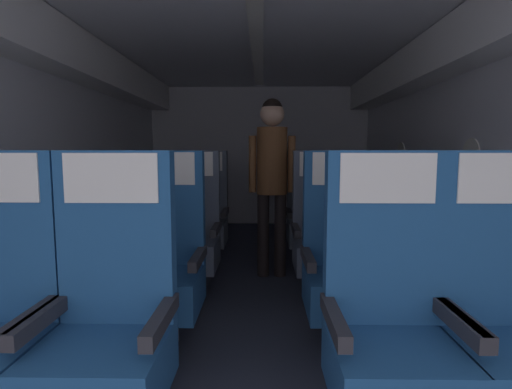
{
  "coord_description": "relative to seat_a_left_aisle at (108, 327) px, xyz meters",
  "views": [
    {
      "loc": [
        0.06,
        0.01,
        1.18
      ],
      "look_at": [
        0.0,
        3.21,
        0.83
      ],
      "focal_mm": 28.11,
      "sensor_mm": 36.0,
      "label": 1
    }
  ],
  "objects": [
    {
      "name": "seat_d_right_window",
      "position": [
        1.1,
        2.6,
        0.0
      ],
      "size": [
        0.5,
        0.49,
        1.18
      ],
      "color": "#38383D",
      "rests_on": "ground"
    },
    {
      "name": "seat_a_right_window",
      "position": [
        1.1,
        0.01,
        0.0
      ],
      "size": [
        0.5,
        0.49,
        1.18
      ],
      "color": "#38383D",
      "rests_on": "ground"
    },
    {
      "name": "seat_d_right_aisle",
      "position": [
        1.58,
        2.6,
        0.0
      ],
      "size": [
        0.5,
        0.49,
        1.18
      ],
      "color": "#38383D",
      "rests_on": "ground"
    },
    {
      "name": "seat_c_left_aisle",
      "position": [
        0.0,
        1.74,
        0.0
      ],
      "size": [
        0.5,
        0.49,
        1.18
      ],
      "color": "#38383D",
      "rests_on": "ground"
    },
    {
      "name": "fuselage_shell",
      "position": [
        0.55,
        2.01,
        1.12
      ],
      "size": [
        3.59,
        6.53,
        2.25
      ],
      "color": "silver",
      "rests_on": "ground"
    },
    {
      "name": "seat_b_left_window",
      "position": [
        -0.47,
        0.85,
        0.0
      ],
      "size": [
        0.5,
        0.49,
        1.18
      ],
      "color": "#38383D",
      "rests_on": "ground"
    },
    {
      "name": "seat_a_left_aisle",
      "position": [
        0.0,
        0.0,
        0.0
      ],
      "size": [
        0.5,
        0.49,
        1.18
      ],
      "color": "#38383D",
      "rests_on": "ground"
    },
    {
      "name": "ground",
      "position": [
        0.55,
        1.73,
        -0.5
      ],
      "size": [
        3.71,
        6.88,
        0.02
      ],
      "primitive_type": "cube",
      "color": "#2D3342"
    },
    {
      "name": "seat_c_left_window",
      "position": [
        -0.48,
        1.72,
        0.0
      ],
      "size": [
        0.5,
        0.49,
        1.18
      ],
      "color": "#38383D",
      "rests_on": "ground"
    },
    {
      "name": "flight_attendant",
      "position": [
        0.69,
        2.21,
        0.53
      ],
      "size": [
        0.43,
        0.28,
        1.65
      ],
      "rotation": [
        0.0,
        0.0,
        -0.3
      ],
      "color": "black",
      "rests_on": "ground"
    },
    {
      "name": "seat_b_left_aisle",
      "position": [
        -0.0,
        0.86,
        0.0
      ],
      "size": [
        0.5,
        0.49,
        1.18
      ],
      "color": "#38383D",
      "rests_on": "ground"
    },
    {
      "name": "seat_a_right_aisle",
      "position": [
        1.57,
        0.01,
        0.0
      ],
      "size": [
        0.5,
        0.49,
        1.18
      ],
      "color": "#38383D",
      "rests_on": "ground"
    },
    {
      "name": "seat_b_right_aisle",
      "position": [
        1.57,
        0.88,
        0.0
      ],
      "size": [
        0.5,
        0.49,
        1.18
      ],
      "color": "#38383D",
      "rests_on": "ground"
    },
    {
      "name": "seat_c_right_window",
      "position": [
        1.1,
        1.72,
        0.0
      ],
      "size": [
        0.5,
        0.49,
        1.18
      ],
      "color": "#38383D",
      "rests_on": "ground"
    },
    {
      "name": "seat_b_right_window",
      "position": [
        1.1,
        0.87,
        0.0
      ],
      "size": [
        0.5,
        0.49,
        1.18
      ],
      "color": "#38383D",
      "rests_on": "ground"
    },
    {
      "name": "seat_c_right_aisle",
      "position": [
        1.58,
        1.72,
        0.0
      ],
      "size": [
        0.5,
        0.49,
        1.18
      ],
      "color": "#38383D",
      "rests_on": "ground"
    },
    {
      "name": "seat_d_left_aisle",
      "position": [
        -0.01,
        2.59,
        0.0
      ],
      "size": [
        0.5,
        0.49,
        1.18
      ],
      "color": "#38383D",
      "rests_on": "ground"
    },
    {
      "name": "seat_d_left_window",
      "position": [
        -0.47,
        2.6,
        0.0
      ],
      "size": [
        0.5,
        0.49,
        1.18
      ],
      "color": "#38383D",
      "rests_on": "ground"
    }
  ]
}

